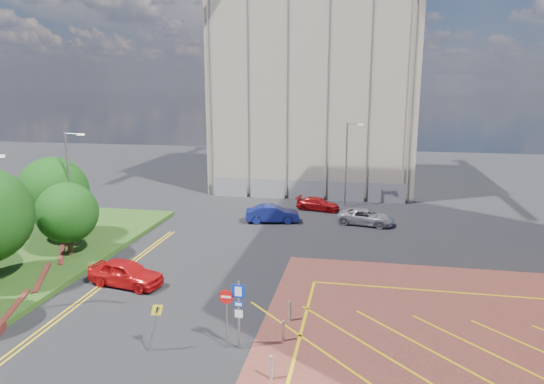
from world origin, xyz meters
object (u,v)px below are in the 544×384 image
(car_red_left, at_px, (126,273))
(car_blue_back, at_px, (272,214))
(lamp_back, at_px, (347,161))
(warning_sign, at_px, (155,322))
(lamp_left_far, at_px, (70,184))
(sign_cluster, at_px, (234,308))
(tree_d, at_px, (53,191))
(car_red_back, at_px, (318,204))
(car_silver_back, at_px, (366,217))
(tree_c, at_px, (67,213))

(car_red_left, distance_m, car_blue_back, 15.81)
(lamp_back, relative_size, warning_sign, 3.56)
(lamp_back, bearing_deg, car_red_left, -118.82)
(lamp_left_far, relative_size, car_blue_back, 1.78)
(sign_cluster, height_order, warning_sign, sign_cluster)
(warning_sign, height_order, car_red_left, warning_sign)
(lamp_left_far, relative_size, sign_cluster, 2.50)
(lamp_back, xyz_separation_m, sign_cluster, (-3.78, -27.02, -2.41))
(lamp_back, bearing_deg, tree_d, -143.91)
(car_red_back, relative_size, car_silver_back, 0.88)
(lamp_left_far, bearing_deg, tree_c, -65.29)
(tree_c, xyz_separation_m, sign_cluster, (13.80, -9.02, -1.24))
(warning_sign, xyz_separation_m, car_red_left, (-4.70, 6.45, -0.66))
(sign_cluster, height_order, car_red_back, sign_cluster)
(tree_c, bearing_deg, car_red_back, 46.71)
(tree_c, bearing_deg, tree_d, 135.00)
(warning_sign, relative_size, car_red_back, 0.55)
(warning_sign, height_order, car_blue_back, warning_sign)
(tree_d, xyz_separation_m, lamp_back, (20.58, 15.00, 0.49))
(car_silver_back, bearing_deg, tree_c, 132.31)
(lamp_back, height_order, car_red_back, lamp_back)
(car_silver_back, bearing_deg, lamp_left_far, 126.79)
(warning_sign, distance_m, car_red_left, 8.01)
(tree_d, relative_size, car_silver_back, 1.32)
(warning_sign, bearing_deg, car_silver_back, 67.66)
(warning_sign, distance_m, car_silver_back, 23.68)
(car_red_back, bearing_deg, car_silver_back, -120.70)
(tree_c, distance_m, tree_d, 4.30)
(lamp_left_far, distance_m, lamp_back, 24.46)
(car_blue_back, bearing_deg, sign_cluster, 173.98)
(car_blue_back, distance_m, car_red_back, 5.91)
(tree_d, height_order, car_red_left, tree_d)
(car_red_left, height_order, car_blue_back, car_red_left)
(warning_sign, bearing_deg, car_red_back, 79.91)
(tree_c, xyz_separation_m, lamp_back, (17.58, 18.00, 1.17))
(tree_c, distance_m, sign_cluster, 16.53)
(car_red_left, xyz_separation_m, car_red_back, (9.32, 19.48, -0.18))
(tree_d, bearing_deg, car_red_back, 35.74)
(car_red_left, xyz_separation_m, car_silver_back, (13.70, 15.44, -0.12))
(warning_sign, bearing_deg, car_blue_back, 86.76)
(sign_cluster, bearing_deg, lamp_left_far, 143.18)
(lamp_back, bearing_deg, sign_cluster, -97.97)
(lamp_left_far, distance_m, car_blue_back, 16.09)
(lamp_back, height_order, warning_sign, lamp_back)
(tree_d, distance_m, lamp_back, 25.47)
(lamp_back, height_order, car_silver_back, lamp_back)
(car_silver_back, bearing_deg, car_blue_back, 106.40)
(car_blue_back, bearing_deg, tree_c, 121.83)
(car_red_back, bearing_deg, car_red_left, 166.35)
(tree_c, xyz_separation_m, tree_d, (-3.00, 3.00, 0.68))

